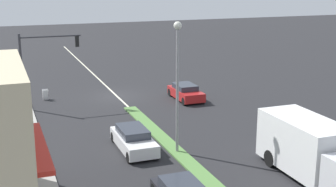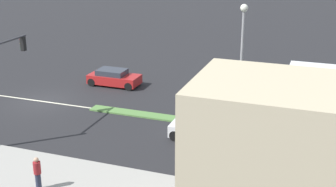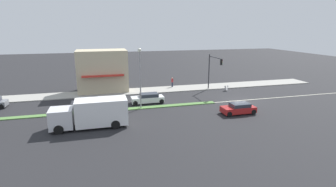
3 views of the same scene
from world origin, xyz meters
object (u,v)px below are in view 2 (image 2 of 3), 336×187
Objects in this scene: street_lamp at (242,51)px; pedestrian at (37,173)px; van_white at (208,129)px; hatchback_red at (114,78)px.

pedestrian is at bearing -34.42° from street_lamp.
van_white is at bearing -30.54° from street_lamp.
hatchback_red is (-15.27, -3.70, -0.35)m from pedestrian.
street_lamp reaches higher than hatchback_red.
hatchback_red is (-7.20, -9.44, -0.02)m from van_white.
street_lamp is at bearing 149.46° from van_white.
street_lamp is at bearing 65.04° from hatchback_red.
pedestrian is (10.27, -7.04, -3.81)m from street_lamp.
hatchback_red is (-5.00, -10.74, -4.17)m from street_lamp.
street_lamp is 12.56m from hatchback_red.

